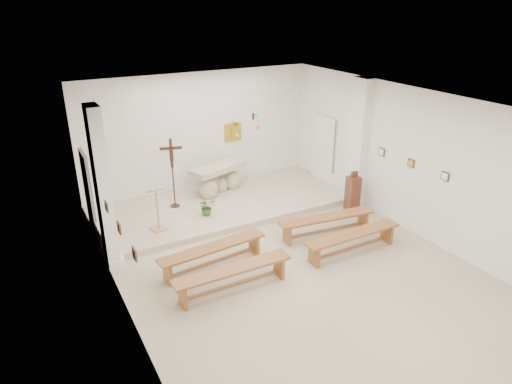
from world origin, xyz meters
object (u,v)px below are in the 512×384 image
donation_pedestal (353,194)px  bench_left_second (233,274)px  lectern (158,208)px  crucifix_stand (172,168)px  bench_right_front (327,221)px  bench_right_second (353,238)px  bench_left_front (213,251)px  altar (218,180)px

donation_pedestal → bench_left_second: donation_pedestal is taller
lectern → crucifix_stand: (0.79, 1.10, 0.53)m
bench_right_front → bench_right_second: (0.00, -0.97, 0.00)m
lectern → bench_right_front: (3.56, -1.98, -0.33)m
lectern → bench_left_second: size_ratio=0.47×
donation_pedestal → bench_right_front: 1.63m
bench_right_front → bench_left_second: bearing=-155.0°
bench_left_front → bench_right_front: (3.00, -0.00, 0.00)m
lectern → crucifix_stand: 1.46m
bench_left_front → bench_right_front: bearing=-5.5°
lectern → donation_pedestal: size_ratio=1.00×
crucifix_stand → donation_pedestal: 4.85m
donation_pedestal → bench_right_front: size_ratio=0.47×
bench_right_second → bench_left_front: bearing=161.7°
bench_right_front → bench_left_second: same height
altar → bench_left_front: size_ratio=0.73×
lectern → bench_right_second: lectern is taller
lectern → altar: bearing=23.4°
lectern → bench_left_front: size_ratio=0.47×
bench_left_second → bench_right_second: (3.00, 0.00, 0.00)m
bench_left_second → donation_pedestal: bearing=21.6°
crucifix_stand → bench_right_front: (2.77, -3.08, -0.86)m
bench_left_front → bench_right_second: size_ratio=1.01×
bench_left_front → bench_right_second: bearing=-23.4°
lectern → donation_pedestal: lectern is taller
lectern → bench_right_front: lectern is taller
bench_right_front → lectern: bearing=158.0°
bench_right_front → bench_right_second: 0.97m
bench_left_second → lectern: bearing=101.0°
donation_pedestal → bench_left_front: 4.50m
altar → bench_right_second: size_ratio=0.74×
donation_pedestal → bench_left_second: size_ratio=0.48×
crucifix_stand → bench_right_front: 4.23m
lectern → bench_left_second: lectern is taller
altar → lectern: bearing=-164.0°
altar → bench_right_second: altar is taller
altar → crucifix_stand: crucifix_stand is taller
lectern → crucifix_stand: size_ratio=0.61×
altar → lectern: size_ratio=1.56×
bench_right_front → bench_right_second: size_ratio=1.01×
bench_right_front → bench_left_second: 3.15m
lectern → bench_right_second: (3.56, -2.95, -0.33)m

